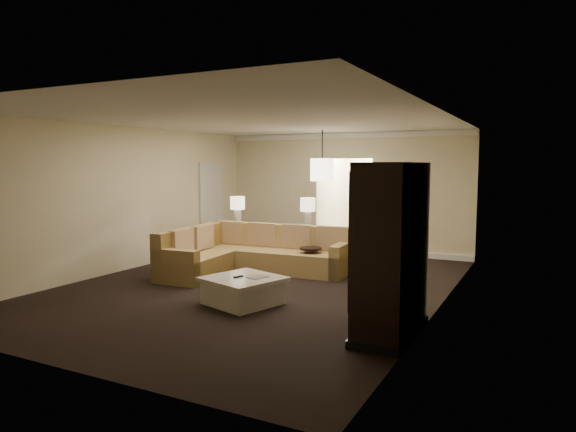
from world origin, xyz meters
The scene contains 19 objects.
ground centered at (0.00, 0.00, 0.00)m, with size 8.00×8.00×0.00m, color black.
wall_back centered at (0.00, 4.00, 1.40)m, with size 6.00×0.04×2.80m, color beige.
wall_front centered at (0.00, -4.00, 1.40)m, with size 6.00×0.04×2.80m, color beige.
wall_left centered at (-3.00, 0.00, 1.40)m, with size 0.04×8.00×2.80m, color beige.
wall_right centered at (3.00, 0.00, 1.40)m, with size 0.04×8.00×2.80m, color beige.
ceiling centered at (0.00, 0.00, 2.80)m, with size 6.00×8.00×0.02m, color silver.
crown_molding centered at (0.00, 3.95, 2.73)m, with size 6.00×0.10×0.12m, color white.
baseboard centered at (0.00, 3.95, 0.06)m, with size 6.00×0.10×0.12m, color white.
side_door centered at (-2.97, 2.80, 1.05)m, with size 0.05×0.90×2.10m, color silver.
foyer centered at (0.00, 5.34, 1.30)m, with size 1.44×2.02×2.80m.
sectional_sofa centered at (-0.73, 0.86, 0.36)m, with size 3.04×2.47×0.89m.
coffee_table centered at (0.37, -1.09, 0.21)m, with size 1.26×1.26×0.42m.
console_table centered at (-0.84, 2.00, 0.47)m, with size 2.07×0.81×0.78m.
armoire centered at (2.69, -1.47, 1.00)m, with size 0.62×1.45×2.09m.
drink_table centered at (0.42, 1.20, 0.37)m, with size 0.41×0.41×0.52m.
table_lamp_left centered at (-1.61, 1.86, 1.18)m, with size 0.31×0.31×0.60m.
table_lamp_right centered at (-0.07, 2.14, 1.18)m, with size 0.31×0.31×0.60m.
pendant_light centered at (0.00, 2.70, 1.95)m, with size 0.38×0.38×1.09m.
person centered at (0.45, 4.49, 1.01)m, with size 0.73×0.49×2.02m, color #E9E3C5.
Camera 1 is at (4.34, -7.43, 2.06)m, focal length 32.00 mm.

